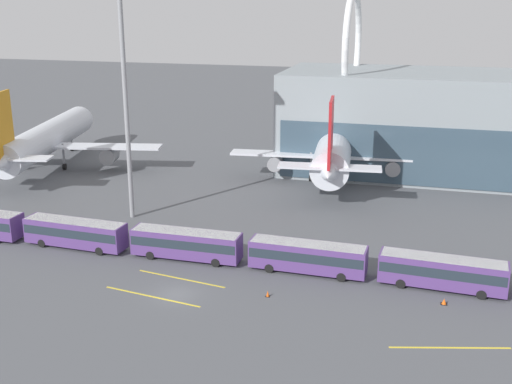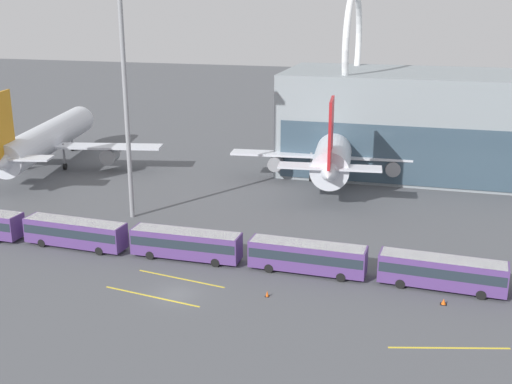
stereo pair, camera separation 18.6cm
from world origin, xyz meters
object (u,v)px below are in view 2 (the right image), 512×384
Objects in this scene: shuttle_bus_1 at (75,232)px; airliner_at_gate_far at (334,148)px; traffic_cone_0 at (267,294)px; airliner_at_gate_near at (45,139)px; shuttle_bus_2 at (186,243)px; traffic_cone_1 at (444,302)px; shuttle_bus_4 at (442,271)px; shuttle_bus_3 at (307,256)px; floodlight_mast at (125,83)px.

airliner_at_gate_far is at bearing 59.16° from shuttle_bus_1.
airliner_at_gate_near is at bearing 142.03° from traffic_cone_0.
shuttle_bus_2 reaches higher than traffic_cone_0.
shuttle_bus_2 is 19.97× the size of traffic_cone_1.
shuttle_bus_4 is at bearing -127.84° from airliner_at_gate_near.
shuttle_bus_1 is 28.20m from shuttle_bus_3.
airliner_at_gate_near is at bearing 142.31° from floodlight_mast.
shuttle_bus_4 is (42.29, -0.34, 0.00)m from shuttle_bus_1.
shuttle_bus_1 is at bearing 140.01° from airliner_at_gate_far.
airliner_at_gate_far is 2.93× the size of shuttle_bus_4.
floodlight_mast reaches higher than airliner_at_gate_far.
traffic_cone_1 is at bearing -81.67° from shuttle_bus_4.
shuttle_bus_1 is at bearing -178.02° from shuttle_bus_3.
floodlight_mast is 35.35m from traffic_cone_0.
shuttle_bus_3 is 0.99× the size of shuttle_bus_4.
floodlight_mast is at bearing 85.79° from shuttle_bus_1.
floodlight_mast is (-12.51, 11.88, 16.32)m from shuttle_bus_2.
airliner_at_gate_far is 59.10× the size of traffic_cone_1.
traffic_cone_0 is 17.35m from traffic_cone_1.
shuttle_bus_2 is 13.44m from traffic_cone_0.
traffic_cone_1 is at bearing 9.61° from traffic_cone_0.
airliner_at_gate_far is 45.09m from traffic_cone_1.
traffic_cone_0 is at bearing -31.17° from shuttle_bus_2.
shuttle_bus_1 is 1.00× the size of shuttle_bus_3.
airliner_at_gate_near reaches higher than shuttle_bus_2.
airliner_at_gate_near is 40.41m from shuttle_bus_1.
shuttle_bus_4 is (28.20, -0.47, 0.00)m from shuttle_bus_2.
shuttle_bus_1 reaches higher than traffic_cone_0.
shuttle_bus_3 is (14.10, -0.10, 0.00)m from shuttle_bus_2.
airliner_at_gate_near is 50.11m from shuttle_bus_2.
traffic_cone_1 is at bearing -163.27° from airliner_at_gate_far.
airliner_at_gate_near reaches higher than shuttle_bus_1.
traffic_cone_1 is (66.96, -36.01, -4.86)m from airliner_at_gate_near.
airliner_at_gate_near is at bearing 130.55° from shuttle_bus_1.
airliner_at_gate_far is 2.93× the size of shuttle_bus_1.
shuttle_bus_4 is 18.11m from traffic_cone_0.
airliner_at_gate_far is 2.94× the size of shuttle_bus_3.
traffic_cone_0 is at bearing -155.06° from shuttle_bus_4.
traffic_cone_0 is (0.09, -44.27, -5.06)m from airliner_at_gate_far.
floodlight_mast is at bearing 157.68° from shuttle_bus_3.
airliner_at_gate_far is at bearing -95.77° from airliner_at_gate_near.
shuttle_bus_2 is at bearing 157.32° from airliner_at_gate_far.
shuttle_bus_2 is 28.20m from shuttle_bus_4.
floodlight_mast is at bearing -139.60° from airliner_at_gate_near.
floodlight_mast is at bearing 131.04° from airliner_at_gate_far.
airliner_at_gate_near is 65.10× the size of traffic_cone_1.
shuttle_bus_1 is at bearing 174.71° from traffic_cone_1.
shuttle_bus_3 is 14.10m from shuttle_bus_4.
shuttle_bus_4 is at bearing 21.11° from traffic_cone_0.
airliner_at_gate_near reaches higher than traffic_cone_1.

